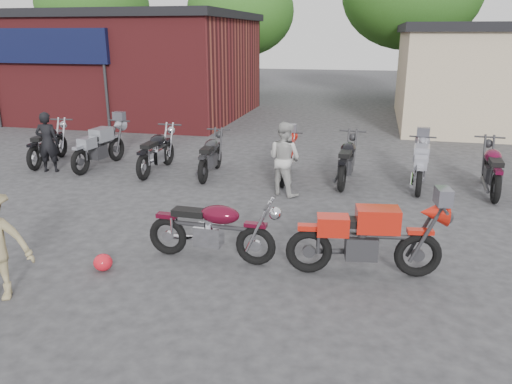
% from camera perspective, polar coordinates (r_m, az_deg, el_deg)
% --- Properties ---
extents(ground, '(90.00, 90.00, 0.00)m').
position_cam_1_polar(ground, '(7.57, -8.06, -9.36)').
color(ground, '#2D2D30').
extents(brick_building, '(12.00, 8.00, 4.00)m').
position_cam_1_polar(brick_building, '(23.36, -16.85, 13.45)').
color(brick_building, maroon).
rests_on(brick_building, ground).
extents(tree_0, '(6.56, 6.56, 8.20)m').
position_cam_1_polar(tree_0, '(32.75, -17.98, 18.04)').
color(tree_0, '#285316').
rests_on(tree_0, ground).
extents(tree_1, '(5.92, 5.92, 7.40)m').
position_cam_1_polar(tree_1, '(29.25, -1.76, 18.20)').
color(tree_1, '#285316').
rests_on(tree_1, ground).
extents(tree_2, '(7.04, 7.04, 8.80)m').
position_cam_1_polar(tree_2, '(28.31, 17.17, 18.91)').
color(tree_2, '#285316').
rests_on(tree_2, ground).
extents(vintage_motorcycle, '(2.03, 0.73, 1.17)m').
position_cam_1_polar(vintage_motorcycle, '(7.76, -4.95, -3.81)').
color(vintage_motorcycle, '#4D091B').
rests_on(vintage_motorcycle, ground).
extents(sportbike, '(2.26, 1.03, 1.26)m').
position_cam_1_polar(sportbike, '(7.42, 12.60, -4.83)').
color(sportbike, red).
rests_on(sportbike, ground).
extents(helmet, '(0.35, 0.35, 0.26)m').
position_cam_1_polar(helmet, '(7.91, -17.09, -7.70)').
color(helmet, red).
rests_on(helmet, ground).
extents(person_dark, '(0.64, 0.50, 1.55)m').
position_cam_1_polar(person_dark, '(13.83, -22.72, 5.28)').
color(person_dark, black).
rests_on(person_dark, ground).
extents(person_light, '(0.98, 0.91, 1.62)m').
position_cam_1_polar(person_light, '(10.92, 3.27, 3.82)').
color(person_light, '#AEADA9').
rests_on(person_light, ground).
extents(row_bike_0, '(0.97, 2.14, 1.20)m').
position_cam_1_polar(row_bike_0, '(14.80, -22.70, 5.31)').
color(row_bike_0, black).
rests_on(row_bike_0, ground).
extents(row_bike_1, '(0.92, 2.20, 1.24)m').
position_cam_1_polar(row_bike_1, '(13.86, -17.46, 5.21)').
color(row_bike_1, gray).
rests_on(row_bike_1, ground).
extents(row_bike_2, '(0.69, 2.09, 1.21)m').
position_cam_1_polar(row_bike_2, '(13.03, -11.32, 4.85)').
color(row_bike_2, black).
rests_on(row_bike_2, ground).
extents(row_bike_3, '(0.78, 2.00, 1.14)m').
position_cam_1_polar(row_bike_3, '(12.52, -5.21, 4.44)').
color(row_bike_3, '#242426').
rests_on(row_bike_3, ground).
extents(row_bike_4, '(0.74, 1.95, 1.12)m').
position_cam_1_polar(row_bike_4, '(12.17, 3.50, 4.04)').
color(row_bike_4, red).
rests_on(row_bike_4, ground).
extents(row_bike_5, '(0.83, 2.13, 1.21)m').
position_cam_1_polar(row_bike_5, '(12.04, 10.38, 3.88)').
color(row_bike_5, black).
rests_on(row_bike_5, ground).
extents(row_bike_6, '(0.82, 2.04, 1.15)m').
position_cam_1_polar(row_bike_6, '(12.06, 18.29, 3.14)').
color(row_bike_6, '#9899A6').
rests_on(row_bike_6, ground).
extents(row_bike_7, '(0.84, 2.15, 1.22)m').
position_cam_1_polar(row_bike_7, '(12.25, 25.41, 2.69)').
color(row_bike_7, '#4F0924').
rests_on(row_bike_7, ground).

